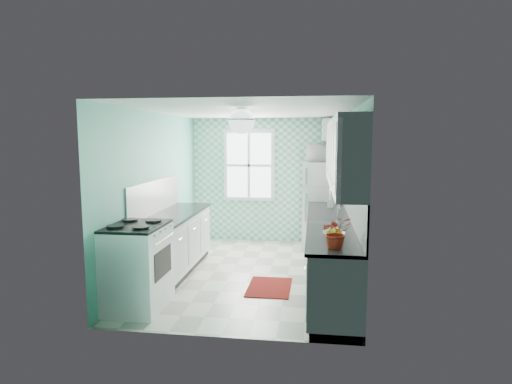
# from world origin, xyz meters

# --- Properties ---
(floor) EXTENTS (3.00, 4.40, 0.02)m
(floor) POSITION_xyz_m (0.00, 0.00, -0.01)
(floor) COLOR silver
(floor) RESTS_ON ground
(ceiling) EXTENTS (3.00, 4.40, 0.02)m
(ceiling) POSITION_xyz_m (0.00, 0.00, 2.51)
(ceiling) COLOR white
(ceiling) RESTS_ON wall_back
(wall_back) EXTENTS (3.00, 0.02, 2.50)m
(wall_back) POSITION_xyz_m (0.00, 2.21, 1.25)
(wall_back) COLOR #5CB59F
(wall_back) RESTS_ON floor
(wall_front) EXTENTS (3.00, 0.02, 2.50)m
(wall_front) POSITION_xyz_m (0.00, -2.21, 1.25)
(wall_front) COLOR #5CB59F
(wall_front) RESTS_ON floor
(wall_left) EXTENTS (0.02, 4.40, 2.50)m
(wall_left) POSITION_xyz_m (-1.51, 0.00, 1.25)
(wall_left) COLOR #5CB59F
(wall_left) RESTS_ON floor
(wall_right) EXTENTS (0.02, 4.40, 2.50)m
(wall_right) POSITION_xyz_m (1.51, 0.00, 1.25)
(wall_right) COLOR #5CB59F
(wall_right) RESTS_ON floor
(accent_wall) EXTENTS (3.00, 0.01, 2.50)m
(accent_wall) POSITION_xyz_m (0.00, 2.19, 1.25)
(accent_wall) COLOR #58BD9B
(accent_wall) RESTS_ON wall_back
(window) EXTENTS (1.04, 0.05, 1.44)m
(window) POSITION_xyz_m (-0.35, 2.16, 1.55)
(window) COLOR white
(window) RESTS_ON wall_back
(backsplash_right) EXTENTS (0.02, 3.60, 0.51)m
(backsplash_right) POSITION_xyz_m (1.49, -0.40, 1.20)
(backsplash_right) COLOR white
(backsplash_right) RESTS_ON wall_right
(backsplash_left) EXTENTS (0.02, 2.15, 0.51)m
(backsplash_left) POSITION_xyz_m (-1.49, -0.07, 1.20)
(backsplash_left) COLOR white
(backsplash_left) RESTS_ON wall_left
(upper_cabinets_right) EXTENTS (0.33, 3.20, 0.90)m
(upper_cabinets_right) POSITION_xyz_m (1.33, -0.60, 1.90)
(upper_cabinets_right) COLOR silver
(upper_cabinets_right) RESTS_ON wall_right
(upper_cabinet_fridge) EXTENTS (0.40, 0.74, 0.40)m
(upper_cabinet_fridge) POSITION_xyz_m (1.30, 1.83, 2.25)
(upper_cabinet_fridge) COLOR silver
(upper_cabinet_fridge) RESTS_ON wall_right
(ceiling_light) EXTENTS (0.34, 0.34, 0.35)m
(ceiling_light) POSITION_xyz_m (0.00, -0.80, 2.32)
(ceiling_light) COLOR silver
(ceiling_light) RESTS_ON ceiling
(base_cabinets_right) EXTENTS (0.60, 3.60, 0.90)m
(base_cabinets_right) POSITION_xyz_m (1.20, -0.40, 0.45)
(base_cabinets_right) COLOR white
(base_cabinets_right) RESTS_ON floor
(countertop_right) EXTENTS (0.63, 3.60, 0.04)m
(countertop_right) POSITION_xyz_m (1.19, -0.40, 0.92)
(countertop_right) COLOR black
(countertop_right) RESTS_ON base_cabinets_right
(base_cabinets_left) EXTENTS (0.60, 2.15, 0.90)m
(base_cabinets_left) POSITION_xyz_m (-1.20, -0.07, 0.45)
(base_cabinets_left) COLOR white
(base_cabinets_left) RESTS_ON floor
(countertop_left) EXTENTS (0.63, 2.15, 0.04)m
(countertop_left) POSITION_xyz_m (-1.19, -0.07, 0.92)
(countertop_left) COLOR black
(countertop_left) RESTS_ON base_cabinets_left
(fridge) EXTENTS (0.72, 0.72, 1.65)m
(fridge) POSITION_xyz_m (1.11, 1.78, 0.83)
(fridge) COLOR white
(fridge) RESTS_ON floor
(stove) EXTENTS (0.69, 0.86, 1.04)m
(stove) POSITION_xyz_m (-1.20, -1.54, 0.54)
(stove) COLOR white
(stove) RESTS_ON floor
(sink) EXTENTS (0.46, 0.39, 0.53)m
(sink) POSITION_xyz_m (1.20, 0.53, 0.93)
(sink) COLOR silver
(sink) RESTS_ON countertop_right
(rug) EXTENTS (0.60, 0.86, 0.01)m
(rug) POSITION_xyz_m (0.36, -0.62, 0.01)
(rug) COLOR #750E04
(rug) RESTS_ON floor
(dish_towel) EXTENTS (0.04, 0.22, 0.33)m
(dish_towel) POSITION_xyz_m (0.89, 0.65, 0.48)
(dish_towel) COLOR teal
(dish_towel) RESTS_ON base_cabinets_right
(fruit_bowl) EXTENTS (0.27, 0.27, 0.06)m
(fruit_bowl) POSITION_xyz_m (1.20, -1.41, 0.97)
(fruit_bowl) COLOR white
(fruit_bowl) RESTS_ON countertop_right
(potted_plant) EXTENTS (0.35, 0.31, 0.35)m
(potted_plant) POSITION_xyz_m (1.20, -1.94, 1.12)
(potted_plant) COLOR #B21221
(potted_plant) RESTS_ON countertop_right
(soap_bottle) EXTENTS (0.12, 0.12, 0.21)m
(soap_bottle) POSITION_xyz_m (1.25, 0.80, 1.04)
(soap_bottle) COLOR #A4B2C1
(soap_bottle) RESTS_ON countertop_right
(microwave) EXTENTS (0.62, 0.43, 0.33)m
(microwave) POSITION_xyz_m (1.11, 1.78, 1.82)
(microwave) COLOR white
(microwave) RESTS_ON fridge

